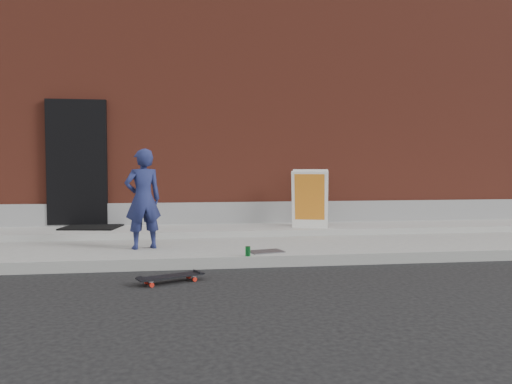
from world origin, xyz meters
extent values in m
plane|color=black|center=(0.00, 0.00, 0.00)|extent=(80.00, 80.00, 0.00)
cube|color=slate|center=(0.00, 1.50, 0.07)|extent=(20.00, 3.00, 0.15)
cube|color=#969590|center=(0.00, 2.40, 0.20)|extent=(20.00, 1.20, 0.10)
cube|color=maroon|center=(0.00, 7.00, 2.50)|extent=(20.00, 8.00, 5.00)
cube|color=gray|center=(0.00, 2.97, 0.45)|extent=(20.00, 0.10, 0.40)
cube|color=black|center=(-2.60, 2.96, 1.40)|extent=(1.05, 0.12, 2.25)
imported|color=#1B224E|center=(-1.26, 0.85, 0.86)|extent=(0.61, 0.50, 1.43)
cylinder|color=#AF1D11|center=(-0.63, -0.51, 0.03)|extent=(0.06, 0.05, 0.05)
cylinder|color=#AF1D11|center=(-0.56, -0.66, 0.03)|extent=(0.06, 0.05, 0.05)
cylinder|color=#AF1D11|center=(-1.10, -0.72, 0.03)|extent=(0.06, 0.05, 0.05)
cylinder|color=#AF1D11|center=(-1.04, -0.87, 0.03)|extent=(0.06, 0.05, 0.05)
cube|color=#A0A1A5|center=(-0.60, -0.59, 0.06)|extent=(0.11, 0.17, 0.02)
cube|color=#A0A1A5|center=(-1.07, -0.80, 0.06)|extent=(0.11, 0.17, 0.02)
cube|color=black|center=(-0.83, -0.69, 0.08)|extent=(0.76, 0.48, 0.02)
cube|color=white|center=(1.45, 1.94, 0.75)|extent=(0.67, 0.44, 1.00)
cube|color=white|center=(1.58, 2.37, 0.75)|extent=(0.67, 0.44, 1.00)
cube|color=yellow|center=(1.44, 1.91, 0.70)|extent=(0.55, 0.35, 0.80)
cube|color=white|center=(1.51, 2.15, 1.25)|extent=(0.60, 0.23, 0.05)
cylinder|color=#1C8C38|center=(0.15, 0.05, 0.21)|extent=(0.08, 0.08, 0.13)
cube|color=black|center=(-2.30, 2.59, 0.26)|extent=(1.05, 0.90, 0.03)
cube|color=#504F54|center=(0.43, 0.33, 0.16)|extent=(0.51, 0.40, 0.01)
camera|label=1|loc=(-0.65, -6.40, 1.33)|focal=35.00mm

